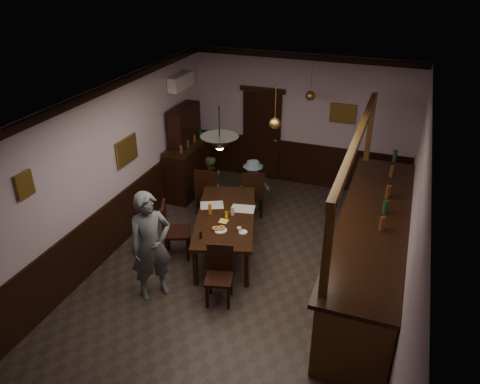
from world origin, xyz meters
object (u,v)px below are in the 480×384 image
at_px(chair_far_right, 253,192).
at_px(chair_near, 220,271).
at_px(soda_can, 227,215).
at_px(bar_counter, 371,249).
at_px(coffee_cup, 239,229).
at_px(pendant_iron, 220,143).
at_px(chair_side, 172,228).
at_px(person_seated_right, 253,185).
at_px(pendant_brass_mid, 275,124).
at_px(person_seated_left, 210,183).
at_px(dining_table, 226,218).
at_px(chair_far_left, 208,190).
at_px(person_standing, 151,246).
at_px(sideboard, 188,159).
at_px(pendant_brass_far, 310,96).

bearing_deg(chair_far_right, chair_near, 77.04).
height_order(soda_can, bar_counter, bar_counter).
bearing_deg(bar_counter, coffee_cup, -169.60).
bearing_deg(pendant_iron, chair_side, 165.27).
bearing_deg(chair_side, bar_counter, -106.71).
bearing_deg(person_seated_right, pendant_brass_mid, 94.02).
bearing_deg(person_seated_left, dining_table, 90.48).
height_order(chair_side, person_seated_left, person_seated_left).
bearing_deg(chair_far_left, person_seated_right, -152.42).
bearing_deg(coffee_cup, person_standing, -151.44).
xyz_separation_m(chair_side, pendant_iron, (1.07, -0.28, 1.86)).
xyz_separation_m(chair_far_right, bar_counter, (2.48, -1.38, 0.08)).
relative_size(chair_far_left, pendant_brass_mid, 1.32).
height_order(coffee_cup, sideboard, sideboard).
distance_m(person_seated_left, coffee_cup, 2.21).
xyz_separation_m(chair_far_left, pendant_brass_far, (1.67, 1.49, 1.71)).
bearing_deg(soda_can, chair_far_left, 127.42).
bearing_deg(dining_table, bar_counter, -0.85).
distance_m(dining_table, bar_counter, 2.54).
bearing_deg(chair_far_left, chair_side, 82.49).
bearing_deg(person_standing, person_seated_right, 29.79).
bearing_deg(person_seated_left, sideboard, -69.63).
bearing_deg(soda_can, chair_near, -73.61).
height_order(person_standing, pendant_brass_mid, pendant_brass_mid).
relative_size(person_standing, pendant_iron, 2.70).
distance_m(chair_near, soda_can, 1.26).
relative_size(coffee_cup, pendant_brass_far, 0.10).
relative_size(dining_table, person_standing, 1.32).
bearing_deg(chair_far_right, bar_counter, 130.37).
bearing_deg(coffee_cup, chair_far_left, 112.23).
bearing_deg(chair_near, chair_far_left, 103.23).
bearing_deg(person_seated_right, person_seated_left, -15.39).
bearing_deg(bar_counter, person_seated_left, 158.08).
distance_m(person_standing, coffee_cup, 1.50).
distance_m(person_seated_left, pendant_brass_far, 2.72).
relative_size(coffee_cup, bar_counter, 0.02).
bearing_deg(chair_side, person_seated_left, -22.19).
height_order(bar_counter, pendant_brass_mid, pendant_brass_mid).
height_order(dining_table, person_seated_right, person_seated_right).
relative_size(person_standing, person_seated_right, 1.59).
height_order(chair_far_right, pendant_brass_mid, pendant_brass_mid).
bearing_deg(chair_side, dining_table, -84.09).
bearing_deg(dining_table, soda_can, -56.48).
distance_m(sideboard, pendant_brass_far, 3.00).
xyz_separation_m(chair_far_left, chair_near, (1.22, -2.33, -0.06)).
xyz_separation_m(person_seated_right, pendant_iron, (0.28, -2.38, 1.87)).
height_order(person_standing, pendant_brass_far, pendant_brass_far).
relative_size(sideboard, bar_counter, 0.43).
xyz_separation_m(person_seated_left, pendant_brass_mid, (1.54, -0.64, 1.71)).
xyz_separation_m(chair_side, soda_can, (0.88, 0.40, 0.23)).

